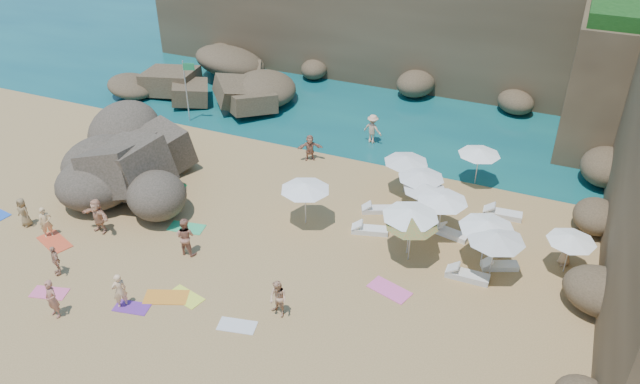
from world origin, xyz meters
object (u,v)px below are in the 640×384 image
at_px(rock_outcrop, 140,185).
at_px(person_stand_2, 373,129).
at_px(person_stand_3, 501,239).
at_px(person_stand_1, 185,236).
at_px(parasol_0, 406,159).
at_px(person_stand_5, 310,148).
at_px(parasol_2, 442,198).
at_px(person_stand_6, 119,291).
at_px(person_stand_0, 46,222).
at_px(flag_pole, 187,83).
at_px(person_stand_4, 566,249).
at_px(lounger_0, 378,210).
at_px(parasol_1, 480,152).

height_order(rock_outcrop, person_stand_2, person_stand_2).
bearing_deg(person_stand_3, person_stand_1, 133.05).
height_order(parasol_0, person_stand_5, parasol_0).
height_order(person_stand_1, person_stand_2, person_stand_1).
distance_m(parasol_2, person_stand_6, 15.06).
distance_m(parasol_2, person_stand_0, 19.07).
distance_m(rock_outcrop, person_stand_0, 5.85).
bearing_deg(parasol_0, parasol_2, -49.23).
relative_size(flag_pole, parasol_0, 1.75).
relative_size(person_stand_0, person_stand_5, 1.02).
relative_size(flag_pole, person_stand_5, 2.60).
bearing_deg(person_stand_5, person_stand_6, -128.19).
height_order(person_stand_2, person_stand_3, person_stand_2).
relative_size(parasol_2, person_stand_1, 1.28).
bearing_deg(person_stand_0, person_stand_4, -33.77).
distance_m(person_stand_2, person_stand_5, 4.39).
relative_size(rock_outcrop, flag_pole, 1.86).
bearing_deg(rock_outcrop, person_stand_2, 43.62).
relative_size(person_stand_1, person_stand_6, 1.15).
distance_m(flag_pole, person_stand_3, 22.21).
relative_size(person_stand_1, person_stand_5, 1.21).
bearing_deg(rock_outcrop, person_stand_1, -35.65).
xyz_separation_m(parasol_2, person_stand_5, (-8.81, 4.45, -1.34)).
distance_m(rock_outcrop, person_stand_5, 9.86).
distance_m(person_stand_1, person_stand_4, 17.44).
height_order(rock_outcrop, lounger_0, rock_outcrop).
height_order(rock_outcrop, parasol_1, parasol_1).
height_order(rock_outcrop, person_stand_0, person_stand_0).
bearing_deg(rock_outcrop, person_stand_4, 4.80).
height_order(flag_pole, person_stand_4, flag_pole).
relative_size(person_stand_0, person_stand_2, 0.87).
relative_size(parasol_0, person_stand_1, 1.23).
xyz_separation_m(lounger_0, person_stand_1, (-7.16, -6.78, 0.84)).
relative_size(parasol_0, person_stand_6, 1.42).
bearing_deg(lounger_0, parasol_1, 25.31).
relative_size(lounger_0, person_stand_3, 0.91).
distance_m(person_stand_1, person_stand_3, 14.58).
bearing_deg(person_stand_2, parasol_2, 139.13).
relative_size(parasol_2, lounger_0, 1.48).
relative_size(lounger_0, person_stand_4, 1.04).
bearing_deg(rock_outcrop, person_stand_3, 4.05).
xyz_separation_m(lounger_0, person_stand_5, (-5.45, 3.70, 0.67)).
relative_size(parasol_1, person_stand_0, 1.41).
xyz_separation_m(parasol_1, person_stand_4, (5.12, -5.52, -1.19)).
distance_m(parasol_0, person_stand_3, 6.76).
bearing_deg(flag_pole, parasol_1, -1.93).
relative_size(flag_pole, person_stand_2, 2.22).
bearing_deg(person_stand_4, flag_pole, -134.26).
bearing_deg(person_stand_1, flag_pole, -58.46).
relative_size(person_stand_5, person_stand_6, 0.95).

